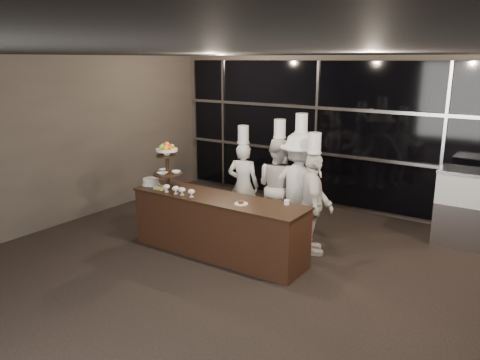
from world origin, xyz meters
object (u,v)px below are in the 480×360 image
Objects in this scene: buffet_counter at (218,226)px; chef_c at (299,187)px; chef_d at (312,203)px; chef_a at (243,184)px; display_stand at (167,162)px; chef_b at (279,186)px; layer_cake at (151,182)px.

chef_c reaches higher than buffet_counter.
chef_a is at bearing 165.83° from chef_d.
chef_b is at bearing 43.91° from display_stand.
chef_c is (0.43, -0.07, 0.06)m from chef_b.
buffet_counter is at bearing 0.01° from display_stand.
chef_c is 1.12× the size of chef_d.
display_stand is 1.49m from chef_a.
chef_a is at bearing 52.57° from layer_cake.
chef_d is at bearing 19.72° from layer_cake.
chef_c is at bearing 138.40° from chef_d.
chef_b is (0.68, 0.05, 0.06)m from chef_a.
buffet_counter is 1.47m from chef_d.
chef_a is 1.12m from chef_c.
chef_b reaches higher than buffet_counter.
chef_a is 0.69m from chef_b.
buffet_counter is 1.37m from chef_b.
buffet_counter is 1.43× the size of chef_b.
layer_cake reaches higher than buffet_counter.
display_stand is 0.39× the size of chef_d.
display_stand is 2.17m from chef_c.
buffet_counter is 1.43m from layer_cake.
chef_d is at bearing 36.11° from buffet_counter.
chef_d is (1.16, 0.84, 0.35)m from buffet_counter.
chef_c is (1.11, -0.02, 0.12)m from chef_a.
chef_a reaches higher than display_stand.
chef_d is at bearing -14.17° from chef_a.
chef_c is (2.09, 1.25, -0.06)m from layer_cake.
buffet_counter is 9.47× the size of layer_cake.
display_stand reaches higher than buffet_counter.
buffet_counter is 1.34× the size of chef_c.
chef_b is at bearing 170.25° from chef_c.
layer_cake is 1.62m from chef_a.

